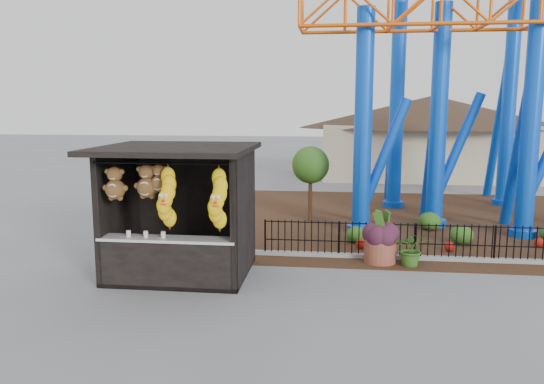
# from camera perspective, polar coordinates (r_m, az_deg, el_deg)

# --- Properties ---
(ground) EXTENTS (120.00, 120.00, 0.00)m
(ground) POSITION_cam_1_polar(r_m,az_deg,el_deg) (11.65, 3.24, -11.04)
(ground) COLOR slate
(ground) RESTS_ON ground
(mulch_bed) EXTENTS (18.00, 12.00, 0.02)m
(mulch_bed) POSITION_cam_1_polar(r_m,az_deg,el_deg) (19.61, 16.54, -2.98)
(mulch_bed) COLOR #331E11
(mulch_bed) RESTS_ON ground
(curb) EXTENTS (18.00, 0.18, 0.12)m
(curb) POSITION_cam_1_polar(r_m,az_deg,el_deg) (14.84, 19.74, -6.84)
(curb) COLOR gray
(curb) RESTS_ON ground
(prize_booth) EXTENTS (3.50, 3.40, 3.12)m
(prize_booth) POSITION_cam_1_polar(r_m,az_deg,el_deg) (12.62, -10.11, -2.37)
(prize_booth) COLOR black
(prize_booth) RESTS_ON ground
(picket_fence) EXTENTS (12.20, 0.06, 1.00)m
(picket_fence) POSITION_cam_1_polar(r_m,az_deg,el_deg) (14.96, 23.21, -5.18)
(picket_fence) COLOR black
(picket_fence) RESTS_ON ground
(roller_coaster) EXTENTS (11.00, 6.37, 10.82)m
(roller_coaster) POSITION_cam_1_polar(r_m,az_deg,el_deg) (19.79, 20.62, 15.67)
(roller_coaster) COLOR blue
(roller_coaster) RESTS_ON ground
(terracotta_planter) EXTENTS (0.85, 0.85, 0.65)m
(terracotta_planter) POSITION_cam_1_polar(r_m,az_deg,el_deg) (14.12, 11.55, -6.17)
(terracotta_planter) COLOR brown
(terracotta_planter) RESTS_ON ground
(planter_foliage) EXTENTS (0.70, 0.70, 0.64)m
(planter_foliage) POSITION_cam_1_polar(r_m,az_deg,el_deg) (13.97, 11.64, -3.62)
(planter_foliage) COLOR #361525
(planter_foliage) RESTS_ON terracotta_planter
(potted_plant) EXTENTS (0.89, 0.79, 0.91)m
(potted_plant) POSITION_cam_1_polar(r_m,az_deg,el_deg) (13.97, 14.81, -5.91)
(potted_plant) COLOR #275318
(potted_plant) RESTS_ON ground
(landscaping) EXTENTS (8.03, 3.13, 0.59)m
(landscaping) POSITION_cam_1_polar(r_m,az_deg,el_deg) (17.22, 20.05, -3.95)
(landscaping) COLOR #2A5218
(landscaping) RESTS_ON mulch_bed
(pavilion) EXTENTS (15.00, 15.00, 4.80)m
(pavilion) POSITION_cam_1_polar(r_m,az_deg,el_deg) (31.38, 16.79, 7.10)
(pavilion) COLOR #BFAD8C
(pavilion) RESTS_ON ground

